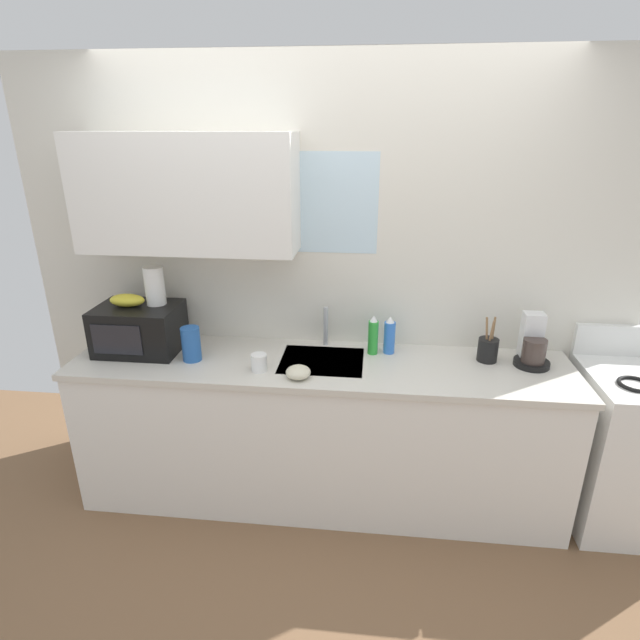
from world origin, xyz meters
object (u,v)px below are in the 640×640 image
Objects in this scene: stove_range at (631,449)px; cereal_canister at (191,344)px; microwave at (139,328)px; banana_bunch at (127,300)px; paper_towel_roll at (155,286)px; utensil_crock at (488,349)px; mug_white at (259,363)px; dish_soap_bottle_blue at (389,336)px; small_bowl at (298,372)px; coffee_maker at (532,346)px; dish_soap_bottle_green at (373,336)px.

cereal_canister is (-2.45, -0.05, 0.54)m from stove_range.
microwave is at bearing 163.87° from cereal_canister.
banana_bunch is 0.91× the size of paper_towel_roll.
paper_towel_roll is 1.90m from utensil_crock.
mug_white is (0.64, -0.24, -0.33)m from paper_towel_roll.
dish_soap_bottle_blue reaches higher than stove_range.
paper_towel_roll is at bearing 160.81° from small_bowl.
coffee_maker is 1.49m from mug_white.
stove_range is 4.21× the size of utensil_crock.
mug_white is at bearing -170.38° from coffee_maker.
banana_bunch is 1.50m from dish_soap_bottle_blue.
dish_soap_bottle_blue reaches higher than mug_white.
mug_white is at bearing -175.99° from stove_range.
dish_soap_bottle_blue is at bearing 37.91° from small_bowl.
banana_bunch is 0.85m from mug_white.
mug_white is at bearing -168.12° from utensil_crock.
microwave reaches higher than stove_range.
cereal_canister is at bearing 167.38° from mug_white.
stove_range is at bearing -6.96° from dish_soap_bottle_blue.
dish_soap_bottle_blue is (1.44, 0.12, -0.03)m from microwave.
dish_soap_bottle_green is at bearing -166.77° from dish_soap_bottle_blue.
dish_soap_bottle_blue is at bearing 175.55° from coffee_maker.
paper_towel_roll is at bearing 18.43° from banana_bunch.
microwave is 0.18m from banana_bunch.
banana_bunch is 2.11× the size of mug_white.
dish_soap_bottle_green reaches higher than cereal_canister.
small_bowl is at bearing -142.09° from dish_soap_bottle_blue.
microwave reaches higher than dish_soap_bottle_green.
cereal_canister is 1.49× the size of small_bowl.
stove_range is 0.80m from coffee_maker.
small_bowl is (0.96, -0.25, -0.10)m from microwave.
utensil_crock is at bearing 5.92° from cereal_canister.
dish_soap_bottle_blue is (0.09, 0.02, -0.00)m from dish_soap_bottle_green.
microwave is 0.27m from paper_towel_roll.
small_bowl is (-1.25, -0.31, -0.07)m from coffee_maker.
dish_soap_bottle_green is (-0.87, 0.04, 0.00)m from coffee_maker.
paper_towel_roll is at bearing 147.99° from cereal_canister.
coffee_maker is 2.15× the size of small_bowl.
banana_bunch is 0.86× the size of dish_soap_bottle_green.
banana_bunch reaches higher than dish_soap_bottle_blue.
coffee_maker is 1.09× the size of utensil_crock.
mug_white is (0.40, -0.09, -0.05)m from cereal_canister.
microwave is at bearing 165.52° from small_bowl.
utensil_crock is 1.07m from small_bowl.
dish_soap_bottle_blue is 1.71× the size of small_bowl.
banana_bunch reaches higher than small_bowl.
paper_towel_roll reaches higher than small_bowl.
banana_bunch is (-2.84, 0.05, 0.75)m from stove_range.
utensil_crock is at bearing 11.88° from mug_white.
utensil_crock is at bearing 0.61° from paper_towel_roll.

